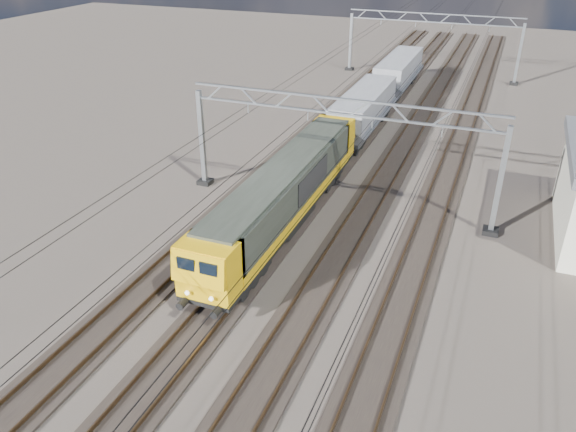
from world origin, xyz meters
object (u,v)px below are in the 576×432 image
at_px(catenary_gantry_far, 431,43).
at_px(locomotive, 286,191).
at_px(hopper_wagon_mid, 399,71).
at_px(catenary_gantry_mid, 338,149).
at_px(hopper_wagon_lead, 364,109).

bearing_deg(catenary_gantry_far, locomotive, -92.89).
bearing_deg(hopper_wagon_mid, catenary_gantry_mid, -85.95).
bearing_deg(catenary_gantry_far, hopper_wagon_mid, -104.53).
xyz_separation_m(catenary_gantry_far, locomotive, (-2.00, -39.61, -1.58)).
height_order(catenary_gantry_mid, hopper_wagon_mid, catenary_gantry_mid).
distance_m(catenary_gantry_mid, locomotive, 4.42).
distance_m(hopper_wagon_lead, hopper_wagon_mid, 14.20).
height_order(catenary_gantry_mid, catenary_gantry_far, same).
height_order(catenary_gantry_far, locomotive, catenary_gantry_far).
relative_size(catenary_gantry_mid, catenary_gantry_far, 1.00).
distance_m(locomotive, hopper_wagon_mid, 31.90).
height_order(locomotive, hopper_wagon_mid, locomotive).
height_order(catenary_gantry_far, hopper_wagon_mid, catenary_gantry_far).
bearing_deg(hopper_wagon_lead, catenary_gantry_far, 84.79).
relative_size(catenary_gantry_far, hopper_wagon_lead, 1.53).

